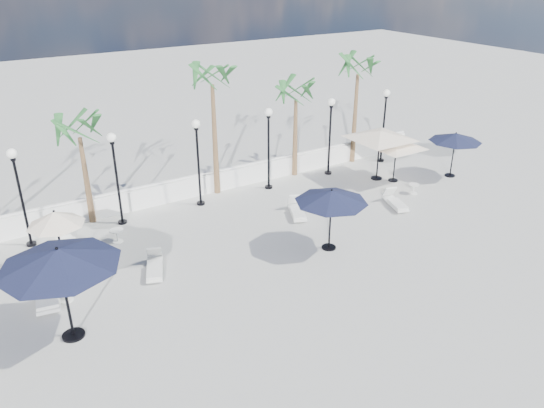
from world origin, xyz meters
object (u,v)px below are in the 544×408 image
lounger_4 (155,267)px  parasol_cream_small (55,219)px  parasol_navy_right (456,138)px  lounger_1 (42,274)px  parasol_navy_left (59,258)px  lounger_2 (71,244)px  parasol_navy_mid (331,197)px  lounger_5 (395,202)px  lounger_3 (47,291)px  lounger_6 (297,211)px  parasol_cream_sq_b (397,141)px  parasol_cream_sq_a (381,131)px

lounger_4 → parasol_cream_small: bearing=167.7°
lounger_4 → parasol_navy_right: (15.69, 0.85, 1.79)m
lounger_1 → parasol_navy_left: 4.32m
lounger_2 → parasol_navy_mid: size_ratio=0.73×
lounger_5 → parasol_navy_mid: 5.26m
lounger_5 → parasol_navy_left: 14.33m
lounger_1 → parasol_navy_left: (0.21, -3.60, 2.37)m
lounger_3 → parasol_navy_right: size_ratio=0.88×
lounger_6 → parasol_navy_right: bearing=21.7°
lounger_3 → lounger_4: (3.45, -0.31, -0.06)m
lounger_6 → parasol_cream_small: parasol_cream_small is taller
lounger_6 → parasol_cream_sq_b: size_ratio=0.40×
lounger_5 → lounger_6: bearing=177.3°
parasol_navy_right → lounger_2: bearing=172.7°
lounger_6 → parasol_cream_sq_a: 6.18m
lounger_3 → parasol_cream_sq_a: bearing=16.6°
lounger_3 → parasol_cream_sq_b: size_ratio=0.51×
parasol_cream_sq_b → parasol_navy_right: bearing=-19.5°
lounger_3 → parasol_navy_left: 3.32m
lounger_5 → parasol_cream_sq_b: 3.50m
lounger_3 → parasol_navy_right: (19.14, 0.54, 1.72)m
lounger_5 → lounger_4: bearing=-164.5°
lounger_1 → parasol_cream_small: bearing=20.3°
lounger_3 → lounger_4: bearing=3.6°
parasol_navy_left → parasol_navy_mid: size_ratio=1.24×
parasol_navy_mid → parasol_cream_small: (-8.78, 3.54, -0.12)m
parasol_navy_right → parasol_cream_sq_b: bearing=160.5°
lounger_5 → parasol_navy_right: size_ratio=0.68×
lounger_6 → parasol_cream_small: size_ratio=0.75×
lounger_1 → lounger_5: 14.37m
lounger_1 → parasol_navy_right: size_ratio=0.71×
parasol_cream_sq_b → parasol_cream_small: bearing=-179.5°
parasol_navy_mid → parasol_navy_right: parasol_navy_mid is taller
lounger_3 → lounger_6: bearing=13.5°
lounger_4 → parasol_navy_left: bearing=-126.2°
lounger_1 → lounger_4: 3.74m
lounger_4 → parasol_navy_mid: 6.68m
lounger_4 → lounger_5: 10.84m
lounger_2 → lounger_3: bearing=-124.4°
lounger_1 → lounger_2: size_ratio=0.92×
lounger_1 → parasol_navy_mid: parasol_navy_mid is taller
lounger_1 → parasol_navy_left: size_ratio=0.54×
lounger_4 → lounger_5: bearing=19.1°
lounger_4 → parasol_cream_sq_b: bearing=29.3°
parasol_navy_right → parasol_cream_sq_a: size_ratio=0.47×
parasol_navy_right → parasol_cream_sq_b: size_ratio=0.58×
parasol_navy_left → lounger_4: bearing=32.7°
parasol_navy_left → parasol_cream_sq_a: size_ratio=0.63×
parasol_cream_sq_a → parasol_cream_sq_b: bearing=-50.5°
parasol_navy_mid → parasol_cream_small: parasol_navy_mid is taller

